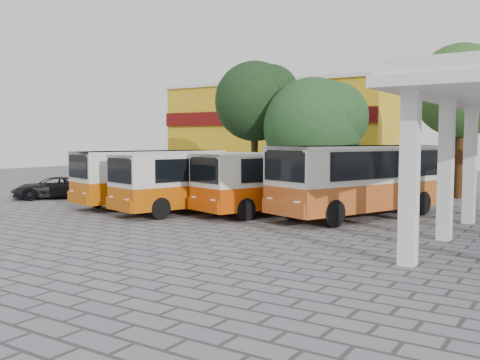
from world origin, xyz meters
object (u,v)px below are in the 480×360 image
Objects in this scene: bus_far_left at (151,174)px; bus_centre_left at (193,178)px; bus_centre_right at (274,178)px; parked_car at (52,188)px; bus_far_right at (359,176)px.

bus_far_left is 1.03× the size of bus_centre_left.
bus_centre_left is at bearing 4.80° from bus_far_left.
parked_car is (-13.81, -1.62, -1.00)m from bus_centre_right.
bus_centre_left is at bearing 32.62° from parked_car.
bus_far_left is 6.74m from bus_centre_right.
bus_far_left is 10.62m from bus_far_right.
bus_far_left is at bearing -151.99° from bus_centre_right.
bus_far_right reaches higher than bus_centre_left.
bus_far_right is (10.45, 1.85, 0.18)m from bus_far_left.
bus_far_right is 17.81m from parked_car.
bus_centre_right is 0.89× the size of bus_far_right.
bus_far_right reaches higher than bus_centre_right.
bus_far_left is at bearing -149.28° from bus_far_right.
bus_far_right reaches higher than parked_car.
bus_far_right is at bearing 35.98° from bus_centre_left.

